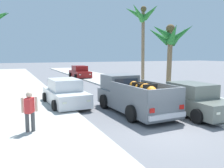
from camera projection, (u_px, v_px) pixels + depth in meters
ground_plane at (165, 131)px, 8.95m from camera, size 160.00×160.00×0.00m
sidewalk_left at (17, 92)px, 17.88m from camera, size 4.96×60.00×0.12m
sidewalk_right at (129, 85)px, 21.78m from camera, size 4.96×60.00×0.12m
curb_left at (32, 91)px, 18.32m from camera, size 0.16×60.00×0.10m
curb_right at (119, 86)px, 21.34m from camera, size 0.16×60.00×0.10m
pickup_truck at (133, 96)px, 11.88m from camera, size 2.34×5.27×1.80m
car_left_near at (80, 72)px, 28.97m from camera, size 2.04×4.27×1.54m
car_right_near at (192, 100)px, 11.42m from camera, size 2.05×4.27×1.54m
car_left_mid at (65, 93)px, 13.36m from camera, size 2.17×4.32×1.54m
palm_tree_left_mid at (142, 19)px, 21.82m from camera, size 3.61×3.66×7.48m
palm_tree_right_mid at (170, 38)px, 18.30m from camera, size 3.73×3.96×5.27m
pedestrian at (30, 110)px, 8.48m from camera, size 0.57×0.44×1.59m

